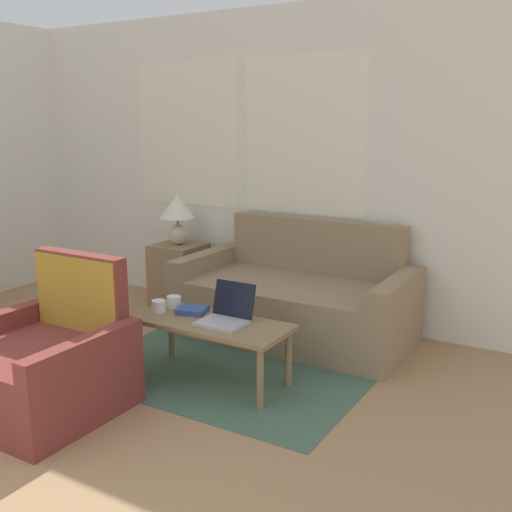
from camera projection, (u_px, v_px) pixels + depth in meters
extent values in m
cube|color=white|center=(250.00, 164.00, 5.27)|extent=(5.82, 0.05, 2.60)
cube|color=white|center=(187.00, 135.00, 5.53)|extent=(1.10, 0.01, 1.30)
cube|color=white|center=(304.00, 136.00, 4.93)|extent=(1.10, 0.01, 1.30)
cube|color=#476651|center=(251.00, 355.00, 4.37)|extent=(1.90, 2.00, 0.01)
cube|color=#937A5B|center=(293.00, 310.00, 4.69)|extent=(1.52, 0.91, 0.45)
cube|color=#937A5B|center=(315.00, 272.00, 4.98)|extent=(1.52, 0.12, 0.89)
cube|color=#937A5B|center=(207.00, 286.00, 5.09)|extent=(0.14, 0.91, 0.60)
cube|color=#937A5B|center=(397.00, 318.00, 4.26)|extent=(0.14, 0.91, 0.60)
cube|color=brown|center=(39.00, 378.00, 3.50)|extent=(0.68, 0.83, 0.40)
cube|color=brown|center=(83.00, 322.00, 3.75)|extent=(0.68, 0.10, 0.89)
cube|color=brown|center=(86.00, 384.00, 3.29)|extent=(0.10, 0.83, 0.52)
cube|color=#A87F28|center=(76.00, 308.00, 3.68)|extent=(0.66, 0.01, 0.64)
cube|color=#937551|center=(179.00, 275.00, 5.51)|extent=(0.43, 0.43, 0.58)
ellipsoid|color=beige|center=(178.00, 234.00, 5.43)|extent=(0.17, 0.17, 0.18)
cylinder|color=tan|center=(178.00, 221.00, 5.40)|extent=(0.02, 0.02, 0.06)
cone|color=white|center=(177.00, 206.00, 5.37)|extent=(0.32, 0.32, 0.21)
cube|color=#8E704C|center=(211.00, 323.00, 3.87)|extent=(1.05, 0.46, 0.03)
cylinder|color=#8E704C|center=(137.00, 348.00, 4.00)|extent=(0.04, 0.04, 0.38)
cylinder|color=#8E704C|center=(260.00, 378.00, 3.53)|extent=(0.04, 0.04, 0.38)
cylinder|color=#8E704C|center=(171.00, 332.00, 4.30)|extent=(0.04, 0.04, 0.38)
cylinder|color=#8E704C|center=(289.00, 358.00, 3.83)|extent=(0.04, 0.04, 0.38)
cube|color=#B7B7BC|center=(222.00, 323.00, 3.80)|extent=(0.30, 0.23, 0.02)
cube|color=black|center=(234.00, 299.00, 3.89)|extent=(0.30, 0.07, 0.22)
cylinder|color=white|center=(159.00, 306.00, 4.04)|extent=(0.10, 0.10, 0.08)
cylinder|color=white|center=(174.00, 302.00, 4.15)|extent=(0.10, 0.10, 0.08)
cube|color=#334C8E|center=(192.00, 310.00, 4.04)|extent=(0.23, 0.22, 0.04)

